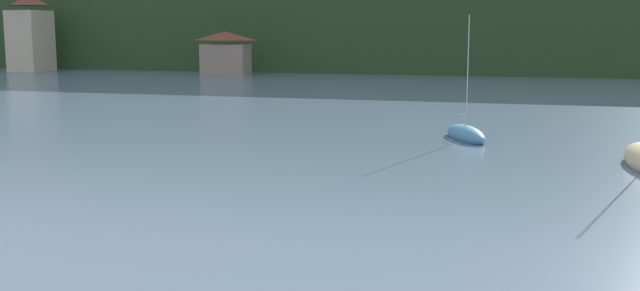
# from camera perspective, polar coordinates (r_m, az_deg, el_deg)

# --- Properties ---
(wooded_hillside) EXTENTS (352.00, 45.19, 40.94)m
(wooded_hillside) POSITION_cam_1_polar(r_m,az_deg,el_deg) (121.81, 7.11, 9.78)
(wooded_hillside) COLOR #264223
(wooded_hillside) RESTS_ON ground_plane
(shore_building_west) EXTENTS (4.39, 5.36, 10.16)m
(shore_building_west) POSITION_cam_1_polar(r_m,az_deg,el_deg) (110.11, -20.77, 7.76)
(shore_building_west) COLOR #BCB29E
(shore_building_west) RESTS_ON ground_plane
(shore_building_westcentral) EXTENTS (5.93, 3.26, 5.38)m
(shore_building_westcentral) POSITION_cam_1_polar(r_m,az_deg,el_deg) (95.44, -7.04, 6.77)
(shore_building_westcentral) COLOR gray
(shore_building_westcentral) RESTS_ON ground_plane
(sailboat_far_4) EXTENTS (3.14, 4.60, 7.03)m
(sailboat_far_4) POSITION_cam_1_polar(r_m,az_deg,el_deg) (42.46, 10.80, 0.78)
(sailboat_far_4) COLOR teal
(sailboat_far_4) RESTS_ON ground_plane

